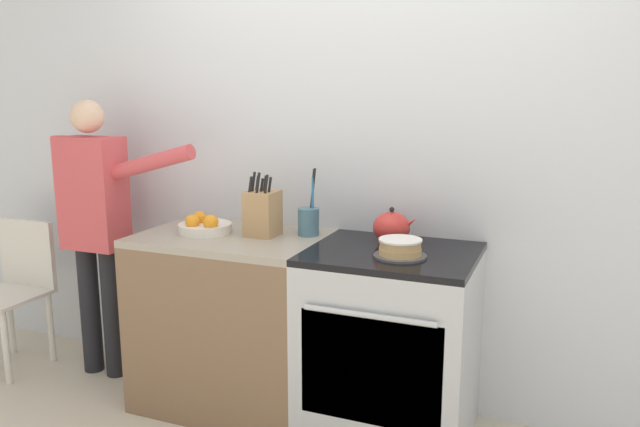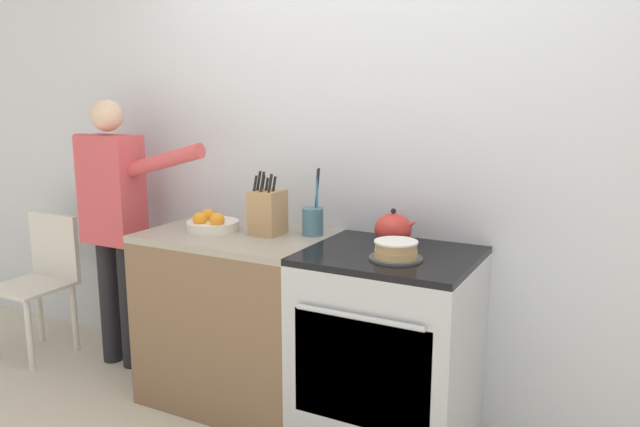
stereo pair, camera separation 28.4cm
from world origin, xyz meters
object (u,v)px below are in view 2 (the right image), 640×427
Objects in this scene: layer_cake at (396,251)px; utensil_crock at (313,220)px; stove_range at (388,347)px; person_baker at (114,212)px; tea_kettle at (393,229)px; dining_chair at (43,274)px; knife_block at (268,212)px; fruit_bowl at (212,224)px.

utensil_crock reaches higher than layer_cake.
stove_range is at bearing 123.90° from layer_cake.
layer_cake is 1.74m from person_baker.
dining_chair is at bearing -174.97° from tea_kettle.
person_baker is at bearing -178.07° from knife_block.
fruit_bowl is (-0.92, -0.16, -0.04)m from tea_kettle.
layer_cake reaches higher than dining_chair.
utensil_crock is at bearing -7.80° from person_baker.
fruit_bowl is 1.35m from dining_chair.
knife_block is 1.66m from dining_chair.
person_baker is (-1.01, -0.03, -0.09)m from knife_block.
tea_kettle is at bearing -9.11° from person_baker.
knife_block reaches higher than tea_kettle.
utensil_crock reaches higher than dining_chair.
tea_kettle reaches higher than dining_chair.
utensil_crock reaches higher than tea_kettle.
knife_block is 1.01m from person_baker.
knife_block is at bearing -11.56° from person_baker.
person_baker is (-1.64, -0.13, -0.05)m from tea_kettle.
utensil_crock is at bearing -179.45° from tea_kettle.
stove_range is 0.54m from tea_kettle.
tea_kettle is 2.26m from dining_chair.
stove_range is at bearing -19.92° from dining_chair.
stove_range is at bearing -73.11° from tea_kettle.
utensil_crock is 0.40× the size of dining_chair.
stove_range is 1.08m from fruit_bowl.
utensil_crock is at bearing -15.16° from dining_chair.
person_baker is at bearing 179.42° from stove_range.
knife_block is 0.20× the size of person_baker.
knife_block is at bearing 169.26° from layer_cake.
person_baker is (-0.72, 0.03, -0.01)m from fruit_bowl.
layer_cake is 0.72× the size of knife_block.
knife_block is 0.31m from fruit_bowl.
layer_cake is (0.06, -0.09, 0.48)m from stove_range.
dining_chair is (-1.28, -0.03, -0.44)m from fruit_bowl.
person_baker is at bearing -14.32° from dining_chair.
dining_chair is (-0.56, -0.07, -0.43)m from person_baker.
tea_kettle is 0.42m from utensil_crock.
utensil_crock is at bearing 156.61° from layer_cake.
knife_block is at bearing 13.04° from fruit_bowl.
person_baker reaches higher than layer_cake.
layer_cake is 1.03m from fruit_bowl.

